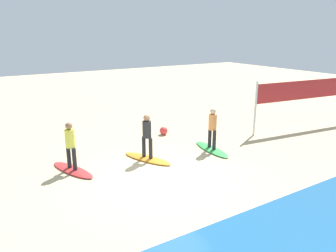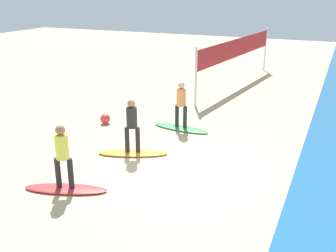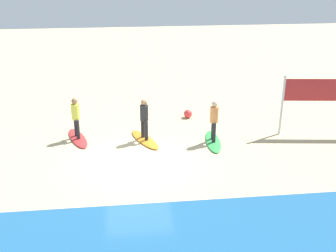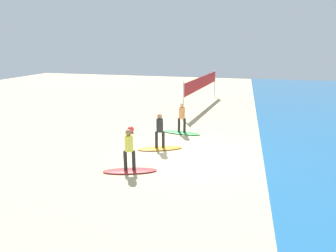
{
  "view_description": "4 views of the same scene",
  "coord_description": "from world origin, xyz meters",
  "px_view_note": "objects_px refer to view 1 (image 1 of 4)",
  "views": [
    {
      "loc": [
        4.98,
        8.4,
        4.6
      ],
      "look_at": [
        -1.34,
        -1.73,
        1.14
      ],
      "focal_mm": 35.07,
      "sensor_mm": 36.0,
      "label": 1
    },
    {
      "loc": [
        9.35,
        3.84,
        4.84
      ],
      "look_at": [
        -0.8,
        -0.67,
        0.92
      ],
      "focal_mm": 42.74,
      "sensor_mm": 36.0,
      "label": 2
    },
    {
      "loc": [
        0.43,
        13.57,
        6.87
      ],
      "look_at": [
        -1.21,
        -0.7,
        0.97
      ],
      "focal_mm": 44.82,
      "sensor_mm": 36.0,
      "label": 3
    },
    {
      "loc": [
        11.81,
        1.91,
        4.82
      ],
      "look_at": [
        -0.73,
        -1.34,
        1.07
      ],
      "focal_mm": 30.7,
      "sensor_mm": 36.0,
      "label": 4
    }
  ],
  "objects_px": {
    "surfboard_orange": "(147,159)",
    "surfer_red": "(70,142)",
    "surfboard_green": "(212,149)",
    "surfboard_red": "(73,170)",
    "beach_ball": "(164,131)",
    "volleyball_net": "(328,90)",
    "surfer_green": "(212,125)",
    "surfer_orange": "(147,133)"
  },
  "relations": [
    {
      "from": "surfboard_orange",
      "to": "surfboard_red",
      "type": "xyz_separation_m",
      "value": [
        2.66,
        -0.45,
        0.0
      ]
    },
    {
      "from": "surfer_orange",
      "to": "surfboard_red",
      "type": "bearing_deg",
      "value": -9.52
    },
    {
      "from": "surfboard_red",
      "to": "surfboard_orange",
      "type": "bearing_deg",
      "value": 61.99
    },
    {
      "from": "surfboard_orange",
      "to": "volleyball_net",
      "type": "height_order",
      "value": "volleyball_net"
    },
    {
      "from": "beach_ball",
      "to": "surfboard_red",
      "type": "bearing_deg",
      "value": 21.3
    },
    {
      "from": "surfboard_red",
      "to": "beach_ball",
      "type": "xyz_separation_m",
      "value": [
        -4.76,
        -1.86,
        0.14
      ]
    },
    {
      "from": "surfer_green",
      "to": "volleyball_net",
      "type": "bearing_deg",
      "value": 179.72
    },
    {
      "from": "surfer_green",
      "to": "surfboard_orange",
      "type": "bearing_deg",
      "value": -10.26
    },
    {
      "from": "surfboard_orange",
      "to": "surfboard_red",
      "type": "relative_size",
      "value": 1.0
    },
    {
      "from": "surfer_red",
      "to": "beach_ball",
      "type": "bearing_deg",
      "value": -158.7
    },
    {
      "from": "surfboard_orange",
      "to": "surfer_orange",
      "type": "height_order",
      "value": "surfer_orange"
    },
    {
      "from": "surfboard_green",
      "to": "beach_ball",
      "type": "bearing_deg",
      "value": -163.52
    },
    {
      "from": "beach_ball",
      "to": "surfboard_orange",
      "type": "bearing_deg",
      "value": 47.6
    },
    {
      "from": "surfer_orange",
      "to": "beach_ball",
      "type": "height_order",
      "value": "surfer_orange"
    },
    {
      "from": "surfboard_orange",
      "to": "volleyball_net",
      "type": "xyz_separation_m",
      "value": [
        -10.02,
        0.52,
        1.74
      ]
    },
    {
      "from": "surfer_orange",
      "to": "beach_ball",
      "type": "distance_m",
      "value": 3.23
    },
    {
      "from": "volleyball_net",
      "to": "surfer_orange",
      "type": "bearing_deg",
      "value": -2.96
    },
    {
      "from": "surfer_green",
      "to": "surfboard_orange",
      "type": "distance_m",
      "value": 2.88
    },
    {
      "from": "surfboard_red",
      "to": "volleyball_net",
      "type": "bearing_deg",
      "value": 67.17
    },
    {
      "from": "surfboard_green",
      "to": "beach_ball",
      "type": "relative_size",
      "value": 5.61
    },
    {
      "from": "surfboard_orange",
      "to": "surfboard_green",
      "type": "bearing_deg",
      "value": 57.0
    },
    {
      "from": "surfer_green",
      "to": "volleyball_net",
      "type": "xyz_separation_m",
      "value": [
        -7.35,
        0.04,
        0.75
      ]
    },
    {
      "from": "surfboard_orange",
      "to": "surfer_orange",
      "type": "relative_size",
      "value": 1.28
    },
    {
      "from": "surfer_orange",
      "to": "beach_ball",
      "type": "bearing_deg",
      "value": -132.4
    },
    {
      "from": "surfer_green",
      "to": "surfer_orange",
      "type": "xyz_separation_m",
      "value": [
        2.66,
        -0.48,
        0.0
      ]
    },
    {
      "from": "surfboard_green",
      "to": "surfer_red",
      "type": "relative_size",
      "value": 1.28
    },
    {
      "from": "surfboard_green",
      "to": "volleyball_net",
      "type": "bearing_deg",
      "value": 94.8
    },
    {
      "from": "surfboard_red",
      "to": "surfboard_green",
      "type": "bearing_deg",
      "value": 61.62
    },
    {
      "from": "surfboard_orange",
      "to": "beach_ball",
      "type": "bearing_deg",
      "value": 114.86
    },
    {
      "from": "surfboard_orange",
      "to": "surfer_red",
      "type": "relative_size",
      "value": 1.28
    },
    {
      "from": "volleyball_net",
      "to": "surfer_green",
      "type": "bearing_deg",
      "value": -0.28
    },
    {
      "from": "surfboard_green",
      "to": "surfer_green",
      "type": "xyz_separation_m",
      "value": [
        0.0,
        0.0,
        0.99
      ]
    },
    {
      "from": "surfer_green",
      "to": "surfer_orange",
      "type": "distance_m",
      "value": 2.71
    },
    {
      "from": "surfer_green",
      "to": "surfer_orange",
      "type": "bearing_deg",
      "value": -10.26
    },
    {
      "from": "surfboard_orange",
      "to": "surfer_red",
      "type": "xyz_separation_m",
      "value": [
        2.66,
        -0.45,
        0.99
      ]
    },
    {
      "from": "surfboard_green",
      "to": "surfboard_red",
      "type": "distance_m",
      "value": 5.41
    },
    {
      "from": "surfer_green",
      "to": "surfboard_orange",
      "type": "relative_size",
      "value": 0.78
    },
    {
      "from": "surfboard_green",
      "to": "surfboard_red",
      "type": "bearing_deg",
      "value": -94.81
    },
    {
      "from": "surfboard_red",
      "to": "surfer_green",
      "type": "bearing_deg",
      "value": 61.62
    },
    {
      "from": "beach_ball",
      "to": "surfer_red",
      "type": "bearing_deg",
      "value": 21.3
    },
    {
      "from": "volleyball_net",
      "to": "beach_ball",
      "type": "bearing_deg",
      "value": -19.62
    },
    {
      "from": "surfer_red",
      "to": "beach_ball",
      "type": "xyz_separation_m",
      "value": [
        -4.76,
        -1.86,
        -0.85
      ]
    }
  ]
}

